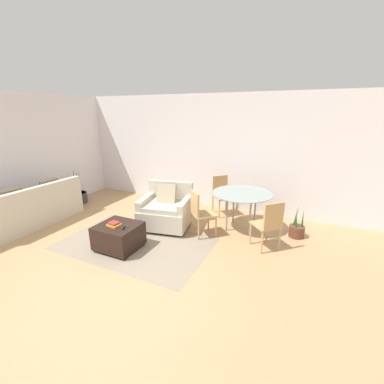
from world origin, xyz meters
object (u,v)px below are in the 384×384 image
Objects in this scene: ottoman at (119,236)px; potted_plant_small at (297,230)px; tv_remote_secondary at (126,227)px; couch at (31,211)px; tv_remote_primary at (124,228)px; armchair at (166,210)px; potted_plant at (79,196)px; dining_chair_far_left at (222,192)px; dining_chair_near_left at (200,211)px; dining_table at (242,197)px; dining_chair_near_right at (269,222)px; book_stack at (114,224)px.

potted_plant_small reaches higher than ottoman.
potted_plant_small is (2.63, 1.84, -0.31)m from tv_remote_secondary.
couch reaches higher than ottoman.
couch is 13.60× the size of tv_remote_primary.
armchair reaches higher than tv_remote_primary.
ottoman is 0.74× the size of potted_plant.
couch is 2.90m from armchair.
potted_plant is (-2.79, 1.47, -0.27)m from tv_remote_secondary.
potted_plant_small is (1.74, -0.56, -0.37)m from dining_chair_far_left.
dining_chair_near_left and dining_chair_far_left have the same top height.
tv_remote_primary and tv_remote_secondary have the same top height.
tv_remote_secondary is (0.01, 0.04, 0.00)m from tv_remote_primary.
couch reaches higher than dining_table.
dining_chair_near_right is at bearing 12.37° from couch.
couch is at bearing -81.89° from potted_plant.
potted_plant reaches higher than dining_chair_near_left.
tv_remote_primary reaches higher than ottoman.
dining_chair_far_left is (-0.00, 1.30, 0.00)m from dining_chair_near_left.
armchair is at bearing 85.64° from tv_remote_secondary.
armchair is at bearing -165.52° from potted_plant_small.
ottoman is 0.29m from tv_remote_primary.
dining_chair_near_right is (0.65, -0.65, -0.18)m from dining_table.
dining_chair_near_left is at bearing -135.00° from dining_table.
couch is 1.78× the size of armchair.
tv_remote_primary is at bearing -18.57° from ottoman.
book_stack is 1.51× the size of tv_remote_primary.
dining_table is at bearing 48.97° from tv_remote_primary.
dining_table is at bearing 3.63° from potted_plant.
book_stack is 3.43m from potted_plant_small.
tv_remote_secondary is at bearing -131.43° from dining_table.
armchair is at bearing 173.96° from dining_chair_near_left.
armchair is 1.25× the size of dining_chair_near_right.
tv_remote_primary is 0.24× the size of potted_plant_small.
dining_chair_near_right is at bearing -120.51° from potted_plant_small.
dining_table is (1.45, 0.56, 0.34)m from armchair.
armchair is 0.82m from dining_chair_near_left.
ottoman is 2.63m from dining_chair_near_right.
dining_table is (4.13, 1.70, 0.39)m from couch.
armchair reaches higher than dining_table.
tv_remote_primary is 1.45m from dining_chair_near_left.
dining_chair_near_left is at bearing 50.88° from tv_remote_secondary.
ottoman is at bearing -114.67° from dining_chair_far_left.
book_stack is 1.59m from dining_chair_near_left.
couch is 13.89× the size of tv_remote_secondary.
dining_chair_near_right is (1.30, 0.00, 0.00)m from dining_chair_near_left.
dining_chair_far_left is (3.68, 0.92, 0.33)m from potted_plant.
couch reaches higher than tv_remote_primary.
dining_chair_near_right reaches higher than ottoman.
tv_remote_primary is 0.04m from tv_remote_secondary.
tv_remote_primary is at bearing -152.74° from dining_chair_near_right.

